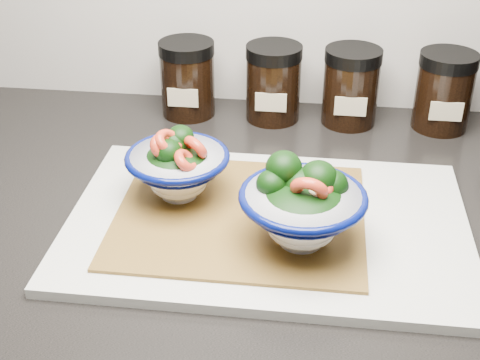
# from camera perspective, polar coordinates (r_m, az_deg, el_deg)

# --- Properties ---
(countertop) EXTENTS (3.50, 0.60, 0.04)m
(countertop) POSITION_cam_1_polar(r_m,az_deg,el_deg) (0.82, 14.88, -4.07)
(countertop) COLOR black
(countertop) RESTS_ON cabinet
(cutting_board) EXTENTS (0.45, 0.30, 0.01)m
(cutting_board) POSITION_cam_1_polar(r_m,az_deg,el_deg) (0.76, 2.35, -3.75)
(cutting_board) COLOR beige
(cutting_board) RESTS_ON countertop
(bamboo_mat) EXTENTS (0.28, 0.24, 0.00)m
(bamboo_mat) POSITION_cam_1_polar(r_m,az_deg,el_deg) (0.76, 0.00, -2.97)
(bamboo_mat) COLOR olive
(bamboo_mat) RESTS_ON cutting_board
(bowl_left) EXTENTS (0.12, 0.12, 0.10)m
(bowl_left) POSITION_cam_1_polar(r_m,az_deg,el_deg) (0.78, -5.35, 1.14)
(bowl_left) COLOR white
(bowl_left) RESTS_ON bamboo_mat
(bowl_right) EXTENTS (0.13, 0.13, 0.09)m
(bowl_right) POSITION_cam_1_polar(r_m,az_deg,el_deg) (0.70, 5.37, -2.27)
(bowl_right) COLOR white
(bowl_right) RESTS_ON bamboo_mat
(spice_jar_a) EXTENTS (0.08, 0.08, 0.11)m
(spice_jar_a) POSITION_cam_1_polar(r_m,az_deg,el_deg) (1.01, -4.50, 8.63)
(spice_jar_a) COLOR black
(spice_jar_a) RESTS_ON countertop
(spice_jar_b) EXTENTS (0.08, 0.08, 0.11)m
(spice_jar_b) POSITION_cam_1_polar(r_m,az_deg,el_deg) (0.99, 2.86, 8.30)
(spice_jar_b) COLOR black
(spice_jar_b) RESTS_ON countertop
(spice_jar_c) EXTENTS (0.08, 0.08, 0.11)m
(spice_jar_c) POSITION_cam_1_polar(r_m,az_deg,el_deg) (0.99, 9.44, 7.88)
(spice_jar_c) COLOR black
(spice_jar_c) RESTS_ON countertop
(spice_jar_d) EXTENTS (0.08, 0.08, 0.11)m
(spice_jar_d) POSITION_cam_1_polar(r_m,az_deg,el_deg) (1.00, 17.02, 7.28)
(spice_jar_d) COLOR black
(spice_jar_d) RESTS_ON countertop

